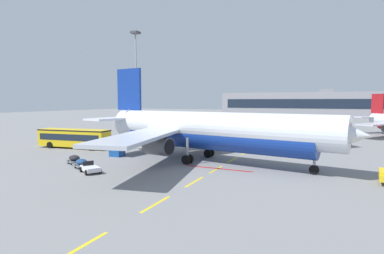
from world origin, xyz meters
TOP-DOWN VIEW (x-y plane):
  - apron_paint_markings at (18.00, 36.71)m, footprint 8.00×94.23m
  - airliner_foreground at (15.60, 25.25)m, footprint 34.80×34.29m
  - apron_shuttle_bus at (-8.11, 26.46)m, footprint 12.27×4.21m
  - catering_truck at (29.03, 43.96)m, footprint 6.88×6.38m
  - baggage_train at (3.86, 15.93)m, footprint 8.21×5.49m
  - uld_cargo_container at (2.84, 23.47)m, footprint 1.70×1.66m
  - apron_light_mast_near at (-12.66, 50.18)m, footprint 1.80×1.80m
  - terminal_satellite at (15.00, 146.27)m, footprint 72.21×23.60m

SIDE VIEW (x-z plane):
  - apron_paint_markings at x=18.00m, z-range 0.00..0.01m
  - baggage_train at x=3.86m, z-range -0.05..1.09m
  - uld_cargo_container at x=2.84m, z-range 0.00..1.60m
  - catering_truck at x=29.03m, z-range 0.08..3.22m
  - apron_shuttle_bus at x=-8.11m, z-range 0.25..3.25m
  - airliner_foreground at x=15.60m, z-range -2.15..10.05m
  - terminal_satellite at x=15.00m, z-range -0.78..12.19m
  - apron_light_mast_near at x=-12.66m, z-range 2.96..26.41m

